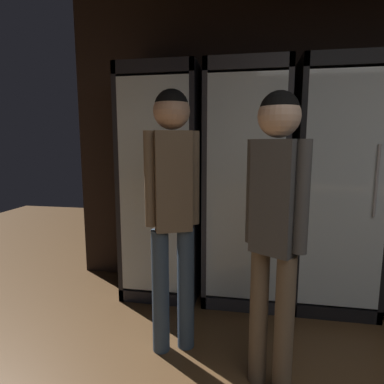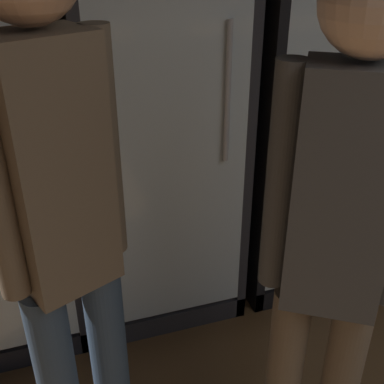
% 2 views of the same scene
% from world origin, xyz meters
% --- Properties ---
extents(cooler_far_left, '(0.64, 0.58, 1.94)m').
position_xyz_m(cooler_far_left, '(-2.08, 2.74, 0.94)').
color(cooler_far_left, black).
rests_on(cooler_far_left, ground).
extents(cooler_left, '(0.64, 0.58, 1.94)m').
position_xyz_m(cooler_left, '(-1.38, 2.75, 0.94)').
color(cooler_left, '#2B2B30').
rests_on(cooler_left, ground).
extents(cooler_center, '(0.64, 0.58, 1.94)m').
position_xyz_m(cooler_center, '(-0.68, 2.74, 0.96)').
color(cooler_center, black).
rests_on(cooler_center, ground).
extents(shopper_near, '(0.30, 0.24, 1.57)m').
position_xyz_m(shopper_near, '(-1.21, 1.68, 0.99)').
color(shopper_near, '#72604C').
rests_on(shopper_near, ground).
extents(shopper_far, '(0.31, 0.24, 1.63)m').
position_xyz_m(shopper_far, '(-1.80, 1.91, 1.01)').
color(shopper_far, '#384C66').
rests_on(shopper_far, ground).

